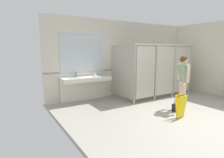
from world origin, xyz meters
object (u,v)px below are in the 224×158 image
Objects in this scene: handbag at (176,107)px; wet_floor_sign at (181,106)px; paper_cup at (95,75)px; person_standing at (183,76)px; soap_dispenser at (76,75)px.

wet_floor_sign is (-0.36, -0.43, 0.20)m from handbag.
paper_cup reaches higher than wet_floor_sign.
wet_floor_sign is (1.22, -2.74, -0.60)m from paper_cup.
handbag is 0.57× the size of wet_floor_sign.
paper_cup is at bearing 124.45° from handbag.
handbag is at bearing -170.14° from person_standing.
person_standing is at bearing 36.15° from wet_floor_sign.
person_standing reaches higher than paper_cup.
person_standing is 2.61× the size of wet_floor_sign.
person_standing is 17.42× the size of paper_cup.
soap_dispenser is at bearing 134.89° from person_standing.
wet_floor_sign is at bearing -143.85° from person_standing.
handbag is at bearing -55.55° from paper_cup.
wet_floor_sign is at bearing -58.64° from soap_dispenser.
handbag is 3.46m from soap_dispenser.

